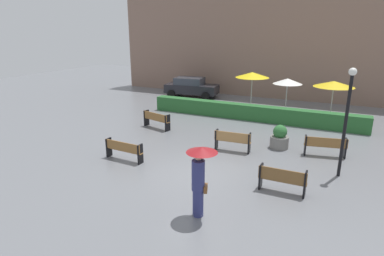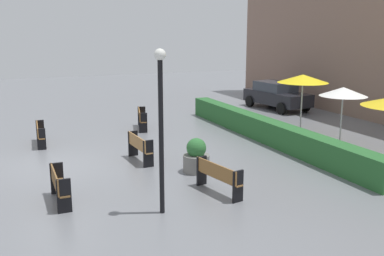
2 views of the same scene
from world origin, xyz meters
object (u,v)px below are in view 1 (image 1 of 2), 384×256
object	(u,v)px
pedestrian_with_umbrella	(200,173)
planter_pot	(280,138)
lamp_post	(347,112)
bench_far_left	(156,119)
bench_near_right	(282,179)
patio_umbrella_yellow	(252,75)
bench_far_right	(325,145)
patio_umbrella_white	(288,81)
patio_umbrella_yellow_far	(334,84)
bench_near_left	(123,149)
bench_mid_center	(232,140)
parked_car	(191,87)

from	to	relation	value
pedestrian_with_umbrella	planter_pot	world-z (taller)	pedestrian_with_umbrella
planter_pot	lamp_post	size ratio (longest dim) A/B	0.27
bench_far_left	lamp_post	xyz separation A→B (m)	(9.47, -2.31, 1.94)
bench_far_left	planter_pot	size ratio (longest dim) A/B	1.63
bench_near_right	pedestrian_with_umbrella	distance (m)	3.27
patio_umbrella_yellow	bench_far_right	bearing A→B (deg)	-52.06
lamp_post	bench_far_left	bearing A→B (deg)	166.31
patio_umbrella_white	patio_umbrella_yellow_far	size ratio (longest dim) A/B	0.97
lamp_post	patio_umbrella_white	distance (m)	9.54
bench_near_left	lamp_post	xyz separation A→B (m)	(8.26, 2.26, 1.98)
bench_near_right	patio_umbrella_white	world-z (taller)	patio_umbrella_white
bench_far_right	bench_near_right	distance (m)	4.29
bench_far_right	patio_umbrella_yellow	bearing A→B (deg)	127.94
bench_near_right	bench_mid_center	size ratio (longest dim) A/B	0.96
bench_far_right	pedestrian_with_umbrella	bearing A→B (deg)	-113.88
lamp_post	patio_umbrella_yellow	world-z (taller)	lamp_post
bench_far_left	patio_umbrella_yellow_far	world-z (taller)	patio_umbrella_yellow_far
bench_mid_center	planter_pot	world-z (taller)	planter_pot
bench_far_left	bench_mid_center	bearing A→B (deg)	-17.52
bench_near_left	parked_car	xyz separation A→B (m)	(-3.29, 13.35, 0.31)
bench_near_right	bench_far_left	bearing A→B (deg)	149.42
lamp_post	planter_pot	bearing A→B (deg)	141.73
bench_far_right	lamp_post	size ratio (longest dim) A/B	0.44
planter_pot	parked_car	bearing A→B (deg)	134.69
bench_far_right	patio_umbrella_yellow	xyz separation A→B (m)	(-5.22, 6.69, 1.90)
bench_far_right	patio_umbrella_yellow	distance (m)	8.70
bench_mid_center	patio_umbrella_white	distance (m)	8.28
patio_umbrella_white	bench_near_left	bearing A→B (deg)	-112.71
bench_near_right	planter_pot	bearing A→B (deg)	102.45
bench_far_left	bench_far_right	world-z (taller)	bench_far_left
bench_far_right	planter_pot	bearing A→B (deg)	173.64
lamp_post	pedestrian_with_umbrella	bearing A→B (deg)	-126.93
bench_far_left	pedestrian_with_umbrella	distance (m)	9.25
bench_mid_center	parked_car	size ratio (longest dim) A/B	0.38
bench_far_left	bench_mid_center	world-z (taller)	bench_mid_center
pedestrian_with_umbrella	lamp_post	distance (m)	6.11
planter_pot	patio_umbrella_white	size ratio (longest dim) A/B	0.48
parked_car	lamp_post	bearing A→B (deg)	-43.83
pedestrian_with_umbrella	patio_umbrella_white	size ratio (longest dim) A/B	0.95
bench_far_right	bench_near_right	bearing A→B (deg)	-103.92
bench_far_left	patio_umbrella_yellow_far	distance (m)	10.83
bench_mid_center	bench_far_right	bearing A→B (deg)	16.56
pedestrian_with_umbrella	patio_umbrella_white	world-z (taller)	patio_umbrella_white
bench_mid_center	patio_umbrella_white	bearing A→B (deg)	83.92
bench_mid_center	pedestrian_with_umbrella	xyz separation A→B (m)	(0.88, -5.54, 0.82)
planter_pot	parked_car	distance (m)	12.65
pedestrian_with_umbrella	bench_far_left	bearing A→B (deg)	129.51
bench_far_left	bench_far_right	distance (m)	8.83
bench_near_left	patio_umbrella_yellow_far	bearing A→B (deg)	56.03
bench_near_right	patio_umbrella_yellow_far	bearing A→B (deg)	85.80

